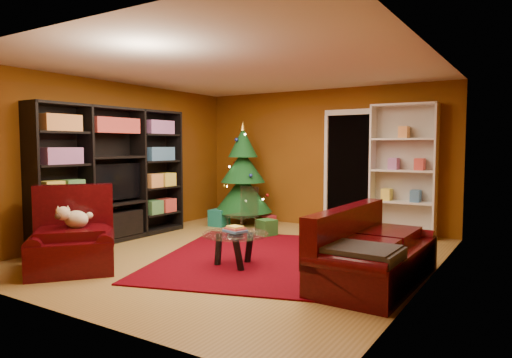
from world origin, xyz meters
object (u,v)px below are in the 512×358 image
Objects in this scene: rug at (266,258)px; coffee_table at (235,250)px; acrylic_chair at (241,216)px; white_bookshelf at (403,171)px; media_unit at (113,175)px; gift_box_green at (266,228)px; gift_box_red at (269,220)px; armchair at (72,236)px; christmas_tree at (243,174)px; gift_box_teal at (219,218)px; dog at (76,219)px; sofa at (376,245)px.

coffee_table is (-0.11, -0.58, 0.21)m from rug.
acrylic_chair is at bearing 138.90° from rug.
white_bookshelf is at bearing 67.85° from coffee_table.
acrylic_chair is at bearing 36.10° from media_unit.
media_unit is 3.60× the size of acrylic_chair.
white_bookshelf is 2.95× the size of acrylic_chair.
gift_box_green is 1.00m from gift_box_red.
christmas_tree is at bearing 41.14° from armchair.
christmas_tree is at bearing 122.01° from coffee_table.
armchair is at bearing -89.24° from christmas_tree.
rug is 2.66m from gift_box_teal.
armchair reaches higher than coffee_table.
media_unit is at bearing -145.12° from white_bookshelf.
christmas_tree is 2.99m from white_bookshelf.
gift_box_red is at bearing 114.04° from acrylic_chair.
white_bookshelf is 2.15× the size of armchair.
media_unit is at bearing 74.38° from dog.
rug is 1.63× the size of sofa.
gift_box_green is 0.12× the size of white_bookshelf.
coffee_table is at bearing -45.81° from acrylic_chair.
media_unit is at bearing -119.40° from gift_box_red.
sofa is 2.85m from acrylic_chair.
gift_box_red is at bearing 112.35° from coffee_table.
media_unit is at bearing 73.24° from armchair.
coffee_table reaches higher than gift_box_red.
coffee_table is 1.71m from acrylic_chair.
dog is (-1.74, -1.70, 0.61)m from rug.
coffee_table is (1.63, 1.12, -0.40)m from dog.
coffee_table is (-1.28, -3.14, -0.90)m from white_bookshelf.
media_unit is 2.57m from christmas_tree.
gift_box_green is 0.26× the size of armchair.
sofa is at bearing 1.54° from media_unit.
gift_box_red is 0.50× the size of dog.
white_bookshelf is (1.17, 2.55, 1.11)m from rug.
white_bookshelf is at bearing 15.19° from gift_box_teal.
acrylic_chair is (-2.16, -1.69, -0.73)m from white_bookshelf.
white_bookshelf is (1.96, 1.23, 0.98)m from gift_box_green.
acrylic_chair is at bearing 24.14° from dog.
rug is 2.90m from media_unit.
gift_box_green is (-0.79, 1.33, 0.13)m from rug.
media_unit is at bearing -107.38° from gift_box_teal.
rug is 2.51m from dog.
armchair is (-2.90, -4.33, -0.70)m from white_bookshelf.
media_unit is 1.74m from dog.
armchair reaches higher than gift_box_teal.
christmas_tree is 1.58m from acrylic_chair.
christmas_tree is at bearing 41.07° from dog.
gift_box_teal is 3.48m from armchair.
white_bookshelf reaches higher than christmas_tree.
gift_box_teal is 0.41× the size of acrylic_chair.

